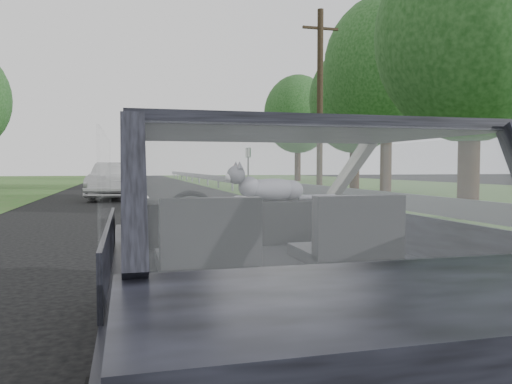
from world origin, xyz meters
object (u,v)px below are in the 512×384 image
cat (272,188)px  utility_pole (320,104)px  other_car (116,181)px  highway_sign (248,168)px  subject_car (267,254)px

cat → utility_pole: bearing=57.0°
other_car → utility_pole: 8.70m
other_car → highway_sign: bearing=57.3°
other_car → utility_pole: (8.10, -0.64, 3.11)m
subject_car → cat: (0.20, 0.57, 0.37)m
other_car → highway_sign: size_ratio=1.83×
subject_car → utility_pole: size_ratio=0.52×
utility_pole → other_car: bearing=175.5°
cat → highway_sign: (5.83, 24.66, 0.08)m
subject_car → cat: subject_car is taller
cat → utility_pole: (6.71, 15.83, 2.73)m
cat → highway_sign: highway_sign is taller
subject_car → utility_pole: 18.07m
other_car → utility_pole: bearing=4.2°
highway_sign → subject_car: bearing=-106.4°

